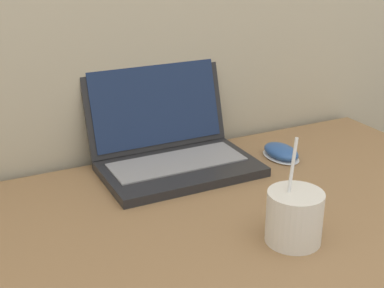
% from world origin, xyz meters
% --- Properties ---
extents(laptop, '(0.34, 0.28, 0.26)m').
position_xyz_m(laptop, '(-0.01, 0.65, 0.76)').
color(laptop, '#232326').
rests_on(laptop, desk).
extents(drink_cup, '(0.10, 0.10, 0.19)m').
position_xyz_m(drink_cup, '(0.05, 0.25, 0.75)').
color(drink_cup, silver).
rests_on(drink_cup, desk).
extents(computer_mouse, '(0.07, 0.11, 0.03)m').
position_xyz_m(computer_mouse, '(0.24, 0.57, 0.71)').
color(computer_mouse, white).
rests_on(computer_mouse, desk).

